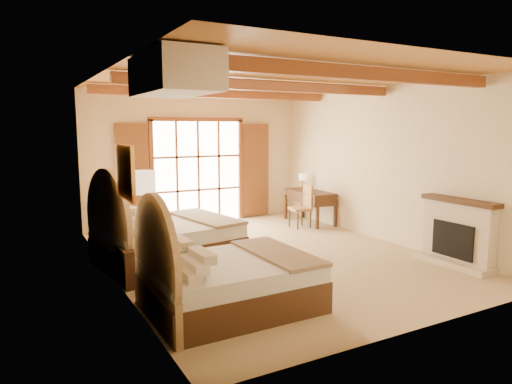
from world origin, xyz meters
TOP-DOWN VIEW (x-y plane):
  - floor at (0.00, 0.00)m, footprint 7.00×7.00m
  - wall_back at (0.00, 3.50)m, footprint 5.50×0.00m
  - wall_left at (-2.75, 0.00)m, footprint 0.00×7.00m
  - wall_right at (2.75, 0.00)m, footprint 0.00×7.00m
  - ceiling at (0.00, 0.00)m, footprint 7.00×7.00m
  - ceiling_beams at (0.00, 0.00)m, footprint 5.39×4.60m
  - french_doors at (0.00, 3.44)m, footprint 3.95×0.08m
  - fireplace at (2.60, -2.00)m, footprint 0.46×1.40m
  - painting at (-2.70, -0.75)m, footprint 0.06×0.95m
  - canopy_valance at (-2.40, -2.00)m, footprint 0.70×1.40m
  - bed_near at (-1.81, -1.86)m, footprint 2.12×1.66m
  - bed_far at (-1.87, 0.57)m, footprint 2.54×2.07m
  - nightstand at (-2.50, -0.36)m, footprint 0.51×0.51m
  - floor_lamp at (-2.50, -0.81)m, footprint 0.37×0.37m
  - armchair at (-1.83, 2.51)m, footprint 1.15×1.16m
  - ottoman at (-0.99, 2.42)m, footprint 0.78×0.78m
  - desk at (2.42, 2.12)m, footprint 0.74×1.52m
  - desk_chair at (1.92, 1.77)m, footprint 0.51×0.51m
  - desk_lamp at (2.48, 2.52)m, footprint 0.20×0.20m

SIDE VIEW (x-z plane):
  - floor at x=0.00m, z-range 0.00..0.00m
  - ottoman at x=-0.99m, z-range 0.00..0.44m
  - nightstand at x=-2.50m, z-range 0.00..0.58m
  - desk_chair at x=1.92m, z-range -0.19..0.83m
  - armchair at x=-1.83m, z-range 0.00..0.77m
  - bed_near at x=-1.81m, z-range -0.28..1.12m
  - desk at x=2.42m, z-range 0.03..0.83m
  - bed_far at x=-1.87m, z-range -0.30..1.20m
  - fireplace at x=2.60m, z-range -0.07..1.09m
  - desk_lamp at x=2.48m, z-range 0.90..1.29m
  - french_doors at x=0.00m, z-range -0.05..2.55m
  - floor_lamp at x=-2.50m, z-range 0.62..2.38m
  - wall_back at x=0.00m, z-range -1.15..4.35m
  - wall_left at x=-2.75m, z-range -1.90..5.10m
  - wall_right at x=2.75m, z-range -1.90..5.10m
  - painting at x=-2.70m, z-range 1.38..2.12m
  - canopy_valance at x=-2.40m, z-range 2.73..3.18m
  - ceiling_beams at x=0.00m, z-range 2.99..3.17m
  - ceiling at x=0.00m, z-range 3.20..3.20m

